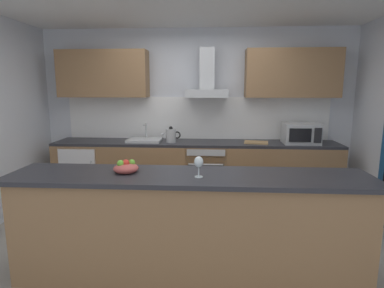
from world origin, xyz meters
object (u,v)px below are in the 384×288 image
Objects in this scene: chopping_board at (256,142)px; microwave at (301,133)px; oven at (206,171)px; wine_glass at (199,163)px; fruit_bowl at (126,168)px; sink at (145,140)px; range_hood at (207,82)px; refrigerator at (85,171)px; kettle at (171,135)px.

microwave is at bearing -0.38° from chopping_board.
oven is 4.50× the size of wine_glass.
fruit_bowl is (-0.67, -1.98, 0.55)m from oven.
fruit_bowl is at bearing -136.30° from microwave.
sink reaches higher than wine_glass.
microwave reaches higher than oven.
microwave reaches higher than fruit_bowl.
range_hood is at bearing 89.37° from wine_glass.
refrigerator is at bearing -179.92° from oven.
range_hood is (0.53, 0.16, 0.78)m from kettle.
microwave is at bearing -6.55° from range_hood.
wine_glass is 0.52× the size of chopping_board.
refrigerator is 2.33m from range_hood.
kettle reaches higher than refrigerator.
sink is at bearing 113.40° from wine_glass.
microwave is 1.90m from kettle.
sink is at bearing 97.52° from fruit_bowl.
sink reaches higher than chopping_board.
range_hood reaches higher than sink.
microwave is 2.81× the size of wine_glass.
range_hood is (0.00, 0.13, 1.33)m from oven.
sink is 0.69× the size of range_hood.
sink is at bearing -172.77° from range_hood.
microwave is 1.00× the size of sink.
microwave reaches higher than sink.
refrigerator is 1.18× the size of range_hood.
sink is 1.67m from chopping_board.
kettle is at bearing -176.33° from oven.
fruit_bowl is (0.26, -1.99, 0.08)m from sink.
kettle is (-0.53, -0.03, 0.55)m from oven.
oven is 1.11× the size of range_hood.
microwave reaches higher than refrigerator.
refrigerator is at bearing 179.54° from chopping_board.
fruit_bowl reaches higher than oven.
sink is 2.81× the size of wine_glass.
wine_glass is (0.91, -2.10, 0.16)m from sink.
refrigerator is 2.87m from wine_glass.
fruit_bowl is 2.41m from chopping_board.
range_hood is at bearing 4.02° from refrigerator.
wine_glass is (1.86, -2.09, 0.66)m from refrigerator.
kettle is at bearing -6.25° from sink.
range_hood is 3.27× the size of fruit_bowl.
fruit_bowl is at bearing -108.74° from oven.
kettle is at bearing -179.54° from chopping_board.
microwave is 1.47× the size of chopping_board.
sink is at bearing 0.83° from refrigerator.
microwave reaches higher than kettle.
oven is 1.60× the size of microwave.
oven is at bearing 89.33° from wine_glass.
range_hood reaches higher than microwave.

